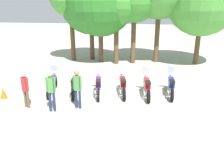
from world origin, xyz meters
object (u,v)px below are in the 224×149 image
motorcycle_1 (75,84)px  motorcycle_2 (98,85)px  tree_1 (91,4)px  person_1 (51,88)px  traffic_cone (3,93)px  motorcycle_0 (52,83)px  tree_3 (116,2)px  person_2 (77,86)px  motorcycle_4 (147,86)px  tree_2 (100,1)px  tree_6 (203,1)px  person_0 (25,87)px  motorcycle_3 (123,85)px  motorcycle_5 (171,85)px

motorcycle_1 → motorcycle_2: size_ratio=1.00×
tree_1 → person_1: bearing=-87.7°
traffic_cone → motorcycle_0: bearing=26.6°
motorcycle_0 → tree_1: bearing=-13.7°
tree_3 → person_2: bearing=-95.4°
motorcycle_0 → motorcycle_4: bearing=-97.4°
tree_2 → tree_1: bearing=140.2°
tree_6 → motorcycle_1: bearing=-136.9°
person_0 → tree_3: bearing=0.4°
motorcycle_2 → person_1: person_1 is taller
person_0 → person_1: bearing=-77.2°
motorcycle_3 → person_0: size_ratio=1.31×
tree_2 → tree_3: tree_2 is taller
traffic_cone → tree_6: bearing=36.7°
person_1 → motorcycle_5: bearing=-75.4°
tree_3 → motorcycle_3: bearing=-80.0°
person_0 → tree_6: tree_6 is taller
tree_6 → tree_1: bearing=176.7°
person_0 → tree_6: 13.08m
motorcycle_4 → tree_2: tree_2 is taller
motorcycle_5 → tree_2: size_ratio=0.31×
motorcycle_2 → motorcycle_5: (3.64, 0.45, 0.00)m
motorcycle_0 → motorcycle_3: size_ratio=1.00×
tree_1 → person_0: bearing=-95.4°
tree_6 → motorcycle_5: bearing=-111.9°
motorcycle_5 → tree_6: tree_6 is taller
motorcycle_5 → tree_6: 7.98m
motorcycle_2 → tree_1: (-1.97, 7.28, 3.90)m
motorcycle_3 → motorcycle_1: bearing=86.4°
motorcycle_2 → person_2: bearing=150.1°
motorcycle_4 → motorcycle_5: (1.21, 0.31, 0.00)m
tree_2 → motorcycle_1: bearing=-91.0°
motorcycle_1 → person_1: (-0.38, -2.01, 0.57)m
motorcycle_3 → tree_1: 8.69m
motorcycle_2 → tree_6: tree_6 is taller
motorcycle_2 → traffic_cone: (-4.49, -1.14, -0.24)m
traffic_cone → person_2: bearing=-7.8°
motorcycle_1 → tree_3: bearing=-23.0°
tree_3 → tree_6: 6.06m
motorcycle_2 → person_0: (-2.84, -1.93, 0.45)m
motorcycle_1 → person_0: bearing=127.6°
person_0 → person_2: (2.27, 0.25, 0.08)m
person_0 → tree_1: 9.88m
person_1 → tree_6: 12.34m
motorcycle_3 → tree_6: size_ratio=0.30×
person_2 → traffic_cone: 4.03m
motorcycle_1 → motorcycle_4: bearing=-96.9°
motorcycle_5 → tree_1: bearing=41.2°
person_1 → tree_3: size_ratio=0.29×
person_1 → motorcycle_1: bearing=-22.3°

